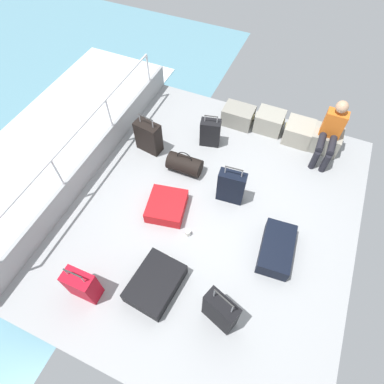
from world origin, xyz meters
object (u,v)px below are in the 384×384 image
(cargo_crate_3, at_px, (325,140))
(suitcase_7, at_px, (82,285))
(suitcase_2, at_px, (220,311))
(suitcase_5, at_px, (155,283))
(suitcase_0, at_px, (276,249))
(paper_cup, at_px, (188,233))
(suitcase_4, at_px, (149,137))
(suitcase_1, at_px, (231,187))
(duffel_bag, at_px, (185,164))
(passenger_seated, at_px, (331,131))
(cargo_crate_2, at_px, (299,132))
(suitcase_6, at_px, (210,133))
(cargo_crate_1, at_px, (269,121))
(cargo_crate_0, at_px, (238,116))
(suitcase_3, at_px, (167,206))

(cargo_crate_3, relative_size, suitcase_7, 0.76)
(suitcase_2, xyz_separation_m, suitcase_5, (-0.94, 0.04, -0.20))
(suitcase_0, xyz_separation_m, paper_cup, (-1.29, -0.24, -0.08))
(suitcase_4, bearing_deg, cargo_crate_3, 24.04)
(cargo_crate_3, bearing_deg, suitcase_4, -155.96)
(suitcase_5, bearing_deg, suitcase_4, 119.65)
(suitcase_1, distance_m, suitcase_7, 2.55)
(suitcase_2, bearing_deg, duffel_bag, 124.44)
(passenger_seated, bearing_deg, suitcase_5, -115.68)
(suitcase_2, height_order, paper_cup, suitcase_2)
(cargo_crate_2, xyz_separation_m, suitcase_6, (-1.46, -0.74, 0.08))
(cargo_crate_1, height_order, suitcase_7, suitcase_7)
(cargo_crate_1, height_order, suitcase_6, suitcase_6)
(cargo_crate_1, relative_size, cargo_crate_3, 1.00)
(suitcase_2, relative_size, suitcase_4, 1.14)
(cargo_crate_0, bearing_deg, cargo_crate_1, 7.39)
(suitcase_0, bearing_deg, cargo_crate_1, 108.15)
(suitcase_0, bearing_deg, duffel_bag, 154.41)
(passenger_seated, xyz_separation_m, suitcase_2, (-0.68, -3.40, -0.24))
(suitcase_2, bearing_deg, cargo_crate_3, 79.27)
(cargo_crate_3, distance_m, duffel_bag, 2.58)
(suitcase_3, distance_m, paper_cup, 0.56)
(suitcase_5, bearing_deg, suitcase_3, 109.24)
(suitcase_0, height_order, suitcase_2, suitcase_2)
(suitcase_6, bearing_deg, paper_cup, -77.95)
(passenger_seated, relative_size, paper_cup, 10.82)
(suitcase_5, relative_size, suitcase_6, 1.25)
(suitcase_0, bearing_deg, cargo_crate_3, 84.05)
(suitcase_6, xyz_separation_m, duffel_bag, (-0.16, -0.78, -0.11))
(duffel_bag, bearing_deg, suitcase_1, -15.04)
(duffel_bag, xyz_separation_m, paper_cup, (0.56, -1.12, -0.11))
(cargo_crate_2, bearing_deg, duffel_bag, -136.79)
(suitcase_0, distance_m, suitcase_2, 1.28)
(suitcase_2, bearing_deg, suitcase_7, -167.28)
(suitcase_3, bearing_deg, cargo_crate_0, 80.88)
(suitcase_0, relative_size, suitcase_1, 1.07)
(cargo_crate_2, bearing_deg, suitcase_7, -116.04)
(suitcase_2, relative_size, suitcase_7, 1.22)
(cargo_crate_2, height_order, suitcase_0, cargo_crate_2)
(cargo_crate_3, bearing_deg, suitcase_3, -130.66)
(cargo_crate_2, distance_m, suitcase_5, 3.73)
(cargo_crate_0, bearing_deg, duffel_bag, -106.86)
(suitcase_0, height_order, duffel_bag, duffel_bag)
(cargo_crate_3, xyz_separation_m, suitcase_4, (-2.89, -1.29, 0.10))
(suitcase_5, relative_size, duffel_bag, 1.39)
(cargo_crate_0, distance_m, suitcase_3, 2.38)
(cargo_crate_2, xyz_separation_m, suitcase_0, (0.24, -2.40, -0.06))
(cargo_crate_3, distance_m, suitcase_0, 2.40)
(suitcase_4, height_order, suitcase_5, suitcase_4)
(cargo_crate_0, distance_m, suitcase_4, 1.79)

